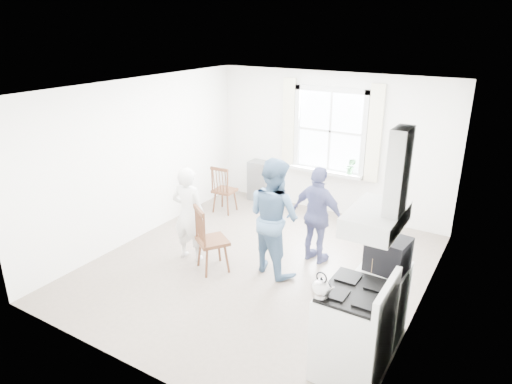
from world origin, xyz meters
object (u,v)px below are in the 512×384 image
at_px(stereo_stack, 388,254).
at_px(windsor_chair_a, 222,185).
at_px(person_mid, 274,216).
at_px(person_right, 318,215).
at_px(windsor_chair_b, 205,233).
at_px(person_left, 189,214).
at_px(low_cabinet, 381,301).
at_px(gas_stove, 354,331).

xyz_separation_m(stereo_stack, windsor_chair_a, (-3.64, 2.06, -0.52)).
bearing_deg(stereo_stack, windsor_chair_a, 150.51).
relative_size(person_mid, person_right, 1.14).
relative_size(windsor_chair_b, person_left, 0.69).
distance_m(windsor_chair_a, person_right, 2.40).
height_order(stereo_stack, person_right, person_right).
xyz_separation_m(windsor_chair_a, person_left, (0.60, -1.69, 0.17)).
height_order(stereo_stack, windsor_chair_b, stereo_stack).
xyz_separation_m(low_cabinet, person_right, (-1.34, 1.24, 0.29)).
bearing_deg(windsor_chair_b, person_left, 156.96).
bearing_deg(windsor_chair_b, person_right, 41.91).
xyz_separation_m(gas_stove, person_left, (-2.94, 1.02, 0.24)).
bearing_deg(gas_stove, person_left, 160.83).
relative_size(gas_stove, stereo_stack, 2.50).
distance_m(windsor_chair_b, person_right, 1.66).
distance_m(stereo_stack, person_right, 1.92).
height_order(gas_stove, person_right, person_right).
distance_m(gas_stove, stereo_stack, 0.89).
height_order(gas_stove, windsor_chair_b, gas_stove).
bearing_deg(gas_stove, stereo_stack, 81.14).
bearing_deg(person_right, windsor_chair_b, 52.62).
xyz_separation_m(low_cabinet, windsor_chair_b, (-2.57, 0.14, 0.16)).
bearing_deg(person_mid, windsor_chair_b, 51.33).
height_order(windsor_chair_a, person_right, person_right).
bearing_deg(person_right, windsor_chair_a, -7.88).
relative_size(gas_stove, person_mid, 0.66).
xyz_separation_m(person_mid, person_right, (0.41, 0.58, -0.11)).
bearing_deg(windsor_chair_b, stereo_stack, -4.16).
relative_size(low_cabinet, person_right, 0.61).
bearing_deg(person_mid, windsor_chair_a, -17.36).
bearing_deg(person_right, stereo_stack, 147.32).
relative_size(stereo_stack, person_left, 0.31).
bearing_deg(windsor_chair_a, low_cabinet, -29.07).
bearing_deg(gas_stove, windsor_chair_b, 161.52).
relative_size(stereo_stack, windsor_chair_a, 0.49).
bearing_deg(person_left, low_cabinet, 165.41).
bearing_deg(stereo_stack, low_cabinet, 120.65).
height_order(windsor_chair_b, person_mid, person_mid).
relative_size(low_cabinet, windsor_chair_b, 0.90).
height_order(gas_stove, windsor_chair_a, gas_stove).
distance_m(gas_stove, person_right, 2.34).
xyz_separation_m(person_left, person_right, (1.67, 0.92, 0.01)).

